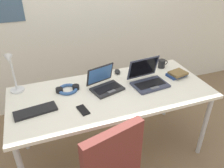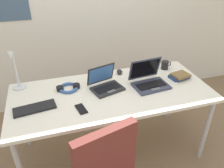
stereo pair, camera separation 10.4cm
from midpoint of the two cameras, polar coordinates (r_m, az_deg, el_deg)
ground_plane at (r=2.54m, az=-1.22°, el=-16.07°), size 12.00×12.00×0.00m
wall_back at (r=2.85m, az=-9.30°, el=19.30°), size 6.00×0.13×2.60m
desk at (r=2.09m, az=-1.43°, el=-3.23°), size 1.80×0.80×0.74m
desk_lamp at (r=2.14m, az=-24.81°, el=2.42°), size 0.12×0.18×0.40m
laptop_near_lamp at (r=2.18m, az=7.59°, el=1.15°), size 0.34×0.30×0.23m
laptop_near_mouse at (r=2.09m, az=-3.18°, el=-0.12°), size 0.33×0.30×0.20m
external_keyboard at (r=1.93m, az=-20.02°, el=-6.38°), size 0.34×0.16×0.02m
computer_mouse at (r=2.36m, az=0.08°, el=3.11°), size 0.08×0.11×0.03m
cell_phone at (r=1.85m, az=-8.84°, el=-6.47°), size 0.09×0.15×0.01m
headphones at (r=2.12m, az=-12.38°, el=-1.28°), size 0.21×0.18×0.04m
book_stack at (r=2.38m, az=14.73°, el=2.43°), size 0.21×0.17×0.05m
coffee_mug at (r=2.51m, az=11.14°, el=4.99°), size 0.11×0.08×0.09m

